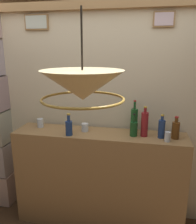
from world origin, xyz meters
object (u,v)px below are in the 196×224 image
liquor_bottle_mezcal (162,128)px  glass_tumbler_highball (85,127)px  liquor_bottle_gin (176,130)px  glass_tumbler_rocks (40,123)px  glass_tumbler_shot (168,137)px  liquor_bottle_vodka (134,128)px  liquor_bottle_port (69,127)px  pendant_lamp (83,86)px  liquor_bottle_brandy (134,120)px  liquor_bottle_bourbon (145,124)px

liquor_bottle_mezcal → glass_tumbler_highball: 0.82m
glass_tumbler_highball → liquor_bottle_gin: bearing=-2.0°
liquor_bottle_mezcal → glass_tumbler_rocks: bearing=176.9°
liquor_bottle_gin → glass_tumbler_shot: (-0.08, -0.10, -0.04)m
liquor_bottle_gin → liquor_bottle_vodka: 0.42m
liquor_bottle_port → glass_tumbler_rocks: bearing=155.6°
liquor_bottle_mezcal → liquor_bottle_port: (-0.95, -0.11, -0.01)m
liquor_bottle_vodka → pendant_lamp: (-0.28, -0.99, 0.58)m
liquor_bottle_port → liquor_bottle_brandy: bearing=21.4°
glass_tumbler_rocks → glass_tumbler_shot: same height
liquor_bottle_bourbon → glass_tumbler_highball: bearing=177.9°
glass_tumbler_highball → pendant_lamp: (0.26, -1.02, 0.62)m
liquor_bottle_brandy → pendant_lamp: (-0.27, -1.13, 0.53)m
liquor_bottle_vodka → liquor_bottle_brandy: bearing=92.0°
liquor_bottle_port → glass_tumbler_shot: bearing=1.1°
liquor_bottle_mezcal → liquor_bottle_gin: liquor_bottle_mezcal is taller
liquor_bottle_bourbon → liquor_bottle_vodka: size_ratio=1.33×
liquor_bottle_port → liquor_bottle_vodka: liquor_bottle_vodka is taller
liquor_bottle_mezcal → liquor_bottle_gin: 0.14m
liquor_bottle_bourbon → glass_tumbler_rocks: 1.20m
liquor_bottle_gin → glass_tumbler_shot: liquor_bottle_gin is taller
liquor_bottle_gin → liquor_bottle_brandy: bearing=161.3°
liquor_bottle_brandy → liquor_bottle_bourbon: liquor_bottle_brandy is taller
glass_tumbler_rocks → glass_tumbler_shot: size_ratio=1.01×
liquor_bottle_mezcal → liquor_bottle_brandy: (-0.29, 0.15, 0.03)m
glass_tumbler_highball → glass_tumbler_shot: 0.88m
liquor_bottle_mezcal → liquor_bottle_port: 0.96m
liquor_bottle_mezcal → pendant_lamp: (-0.56, -0.99, 0.56)m
liquor_bottle_brandy → glass_tumbler_rocks: (-1.08, -0.07, -0.08)m
liquor_bottle_brandy → liquor_bottle_vodka: bearing=-88.0°
liquor_bottle_gin → glass_tumbler_rocks: liquor_bottle_gin is taller
glass_tumbler_highball → liquor_bottle_port: bearing=-131.7°
liquor_bottle_mezcal → liquor_bottle_bourbon: bearing=175.4°
glass_tumbler_rocks → liquor_bottle_bourbon: bearing=-2.9°
liquor_bottle_brandy → liquor_bottle_bourbon: bearing=-49.8°
liquor_bottle_vodka → glass_tumbler_highball: size_ratio=2.71×
liquor_bottle_gin → glass_tumbler_highball: size_ratio=2.63×
liquor_bottle_vodka → glass_tumbler_rocks: 1.09m
liquor_bottle_brandy → liquor_bottle_vodka: 0.16m
liquor_bottle_port → liquor_bottle_vodka: bearing=9.5°
liquor_bottle_brandy → liquor_bottle_vodka: size_ratio=1.46×
liquor_bottle_bourbon → liquor_bottle_vodka: 0.12m
glass_tumbler_highball → glass_tumbler_shot: bearing=-8.5°
liquor_bottle_mezcal → liquor_bottle_vodka: (-0.28, -0.00, -0.02)m
liquor_bottle_bourbon → glass_tumbler_rocks: bearing=177.1°
glass_tumbler_rocks → glass_tumbler_highball: size_ratio=1.14×
liquor_bottle_bourbon → pendant_lamp: size_ratio=0.60×
liquor_bottle_gin → liquor_bottle_brandy: size_ratio=0.67×
liquor_bottle_bourbon → pendant_lamp: 1.20m
glass_tumbler_highball → glass_tumbler_shot: size_ratio=0.89×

